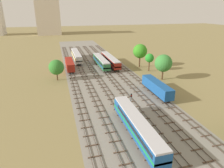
{
  "coord_description": "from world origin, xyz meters",
  "views": [
    {
      "loc": [
        -15.3,
        -12.95,
        22.81
      ],
      "look_at": [
        0.0,
        42.03,
        1.5
      ],
      "focal_mm": 32.12,
      "sensor_mm": 36.0,
      "label": 1
    }
  ],
  "objects_px": {
    "signal_post_nearest": "(131,101)",
    "freight_boxcar_far_left_mid": "(70,64)",
    "passenger_coach_centre_right_far": "(110,60)",
    "diesel_railcar_centre_left_nearest": "(137,125)",
    "diesel_railcar_centre_midfar": "(101,61)",
    "passenger_coach_left_farther": "(76,55)",
    "freight_boxcar_right_near": "(157,87)"
  },
  "relations": [
    {
      "from": "diesel_railcar_centre_left_nearest",
      "to": "freight_boxcar_right_near",
      "type": "distance_m",
      "value": 21.54
    },
    {
      "from": "freight_boxcar_far_left_mid",
      "to": "passenger_coach_left_farther",
      "type": "distance_m",
      "value": 15.94
    },
    {
      "from": "freight_boxcar_far_left_mid",
      "to": "signal_post_nearest",
      "type": "xyz_separation_m",
      "value": [
        10.83,
        -39.89,
        0.8
      ]
    },
    {
      "from": "passenger_coach_left_farther",
      "to": "passenger_coach_centre_right_far",
      "type": "bearing_deg",
      "value": -44.97
    },
    {
      "from": "diesel_railcar_centre_left_nearest",
      "to": "passenger_coach_left_farther",
      "type": "xyz_separation_m",
      "value": [
        -4.34,
        64.19,
        0.02
      ]
    },
    {
      "from": "freight_boxcar_right_near",
      "to": "passenger_coach_centre_right_far",
      "type": "relative_size",
      "value": 0.64
    },
    {
      "from": "diesel_railcar_centre_left_nearest",
      "to": "freight_boxcar_far_left_mid",
      "type": "xyz_separation_m",
      "value": [
        -8.66,
        48.85,
        -0.15
      ]
    },
    {
      "from": "freight_boxcar_right_near",
      "to": "freight_boxcar_far_left_mid",
      "type": "xyz_separation_m",
      "value": [
        -21.68,
        31.68,
        0.0
      ]
    },
    {
      "from": "freight_boxcar_far_left_mid",
      "to": "signal_post_nearest",
      "type": "height_order",
      "value": "signal_post_nearest"
    },
    {
      "from": "freight_boxcar_right_near",
      "to": "diesel_railcar_centre_midfar",
      "type": "bearing_deg",
      "value": 104.87
    },
    {
      "from": "diesel_railcar_centre_left_nearest",
      "to": "freight_boxcar_far_left_mid",
      "type": "distance_m",
      "value": 49.61
    },
    {
      "from": "passenger_coach_centre_right_far",
      "to": "signal_post_nearest",
      "type": "bearing_deg",
      "value": -98.75
    },
    {
      "from": "signal_post_nearest",
      "to": "freight_boxcar_far_left_mid",
      "type": "bearing_deg",
      "value": 105.19
    },
    {
      "from": "freight_boxcar_right_near",
      "to": "passenger_coach_centre_right_far",
      "type": "bearing_deg",
      "value": 97.27
    },
    {
      "from": "diesel_railcar_centre_left_nearest",
      "to": "freight_boxcar_right_near",
      "type": "bearing_deg",
      "value": 52.84
    },
    {
      "from": "freight_boxcar_far_left_mid",
      "to": "passenger_coach_left_farther",
      "type": "xyz_separation_m",
      "value": [
        4.33,
        15.34,
        0.16
      ]
    },
    {
      "from": "passenger_coach_left_farther",
      "to": "signal_post_nearest",
      "type": "relative_size",
      "value": 4.32
    },
    {
      "from": "diesel_railcar_centre_midfar",
      "to": "passenger_coach_centre_right_far",
      "type": "bearing_deg",
      "value": 17.31
    },
    {
      "from": "freight_boxcar_far_left_mid",
      "to": "passenger_coach_centre_right_far",
      "type": "relative_size",
      "value": 0.64
    },
    {
      "from": "passenger_coach_left_farther",
      "to": "signal_post_nearest",
      "type": "height_order",
      "value": "signal_post_nearest"
    },
    {
      "from": "diesel_railcar_centre_left_nearest",
      "to": "passenger_coach_centre_right_far",
      "type": "bearing_deg",
      "value": 80.39
    },
    {
      "from": "freight_boxcar_right_near",
      "to": "passenger_coach_left_farther",
      "type": "relative_size",
      "value": 0.64
    },
    {
      "from": "signal_post_nearest",
      "to": "passenger_coach_centre_right_far",
      "type": "bearing_deg",
      "value": 81.25
    },
    {
      "from": "freight_boxcar_right_near",
      "to": "passenger_coach_left_farther",
      "type": "height_order",
      "value": "passenger_coach_left_farther"
    },
    {
      "from": "freight_boxcar_right_near",
      "to": "diesel_railcar_centre_left_nearest",
      "type": "bearing_deg",
      "value": -127.16
    },
    {
      "from": "diesel_railcar_centre_midfar",
      "to": "passenger_coach_centre_right_far",
      "type": "xyz_separation_m",
      "value": [
        4.34,
        1.35,
        0.02
      ]
    },
    {
      "from": "freight_boxcar_right_near",
      "to": "signal_post_nearest",
      "type": "height_order",
      "value": "signal_post_nearest"
    },
    {
      "from": "diesel_railcar_centre_midfar",
      "to": "passenger_coach_centre_right_far",
      "type": "relative_size",
      "value": 0.93
    },
    {
      "from": "diesel_railcar_centre_midfar",
      "to": "signal_post_nearest",
      "type": "xyz_separation_m",
      "value": [
        -2.17,
        -40.89,
        0.65
      ]
    },
    {
      "from": "diesel_railcar_centre_left_nearest",
      "to": "freight_boxcar_far_left_mid",
      "type": "height_order",
      "value": "diesel_railcar_centre_left_nearest"
    },
    {
      "from": "diesel_railcar_centre_left_nearest",
      "to": "passenger_coach_centre_right_far",
      "type": "height_order",
      "value": "same"
    },
    {
      "from": "freight_boxcar_far_left_mid",
      "to": "passenger_coach_centre_right_far",
      "type": "xyz_separation_m",
      "value": [
        17.33,
        2.35,
        0.16
      ]
    }
  ]
}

